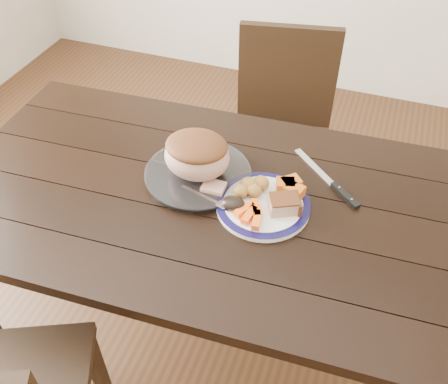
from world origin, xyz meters
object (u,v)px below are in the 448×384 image
(pork_slice, at_px, (284,204))
(carving_knife, at_px, (337,188))
(dining_table, at_px, (203,214))
(chair_far, at_px, (282,126))
(fork, at_px, (209,200))
(roast_joint, at_px, (197,156))
(serving_platter, at_px, (198,175))
(dinner_plate, at_px, (263,206))

(pork_slice, distance_m, carving_knife, 0.21)
(dining_table, height_order, carving_knife, carving_knife)
(chair_far, relative_size, carving_knife, 3.72)
(pork_slice, bearing_deg, dining_table, -179.85)
(dining_table, xyz_separation_m, fork, (0.04, -0.04, 0.11))
(chair_far, distance_m, roast_joint, 0.75)
(roast_joint, bearing_deg, serving_platter, 0.00)
(dinner_plate, distance_m, fork, 0.16)
(chair_far, bearing_deg, dinner_plate, 88.28)
(pork_slice, distance_m, fork, 0.22)
(fork, relative_size, carving_knife, 0.70)
(pork_slice, height_order, fork, pork_slice)
(chair_far, xyz_separation_m, carving_knife, (0.31, -0.58, 0.23))
(dinner_plate, distance_m, carving_knife, 0.25)
(dining_table, xyz_separation_m, dinner_plate, (0.19, 0.01, 0.10))
(dining_table, relative_size, carving_knife, 6.56)
(dining_table, height_order, dinner_plate, dinner_plate)
(dinner_plate, distance_m, roast_joint, 0.25)
(dining_table, relative_size, pork_slice, 19.03)
(serving_platter, xyz_separation_m, fork, (0.08, -0.10, 0.01))
(serving_platter, bearing_deg, carving_knife, 12.09)
(dinner_plate, bearing_deg, roast_joint, 165.00)
(chair_far, relative_size, roast_joint, 4.50)
(roast_joint, bearing_deg, dining_table, -59.70)
(roast_joint, bearing_deg, carving_knife, 12.09)
(dining_table, xyz_separation_m, roast_joint, (-0.04, 0.07, 0.18))
(carving_knife, bearing_deg, pork_slice, -86.86)
(chair_far, height_order, roast_joint, chair_far)
(dinner_plate, xyz_separation_m, carving_knife, (0.19, 0.15, -0.00))
(dinner_plate, height_order, fork, fork)
(pork_slice, relative_size, roast_joint, 0.42)
(dining_table, distance_m, chair_far, 0.75)
(dinner_plate, height_order, carving_knife, dinner_plate)
(dining_table, relative_size, serving_platter, 4.96)
(dining_table, height_order, serving_platter, serving_platter)
(pork_slice, relative_size, fork, 0.49)
(chair_far, distance_m, pork_slice, 0.80)
(dining_table, height_order, roast_joint, roast_joint)
(serving_platter, bearing_deg, pork_slice, -12.91)
(chair_far, height_order, dinner_plate, chair_far)
(chair_far, height_order, serving_platter, chair_far)
(fork, bearing_deg, dinner_plate, 29.38)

